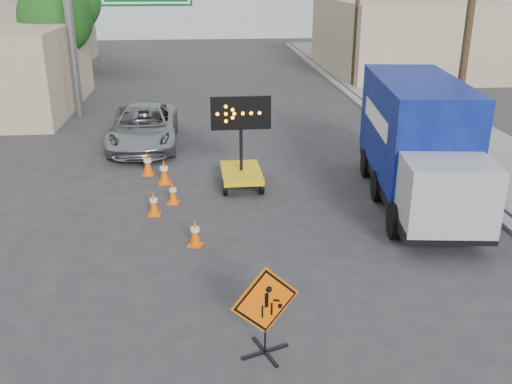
{
  "coord_description": "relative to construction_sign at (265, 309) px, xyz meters",
  "views": [
    {
      "loc": [
        -0.82,
        -8.68,
        6.35
      ],
      "look_at": [
        0.32,
        3.17,
        1.72
      ],
      "focal_mm": 40.0,
      "sensor_mm": 36.0,
      "label": 1
    }
  ],
  "objects": [
    {
      "name": "curb_right",
      "position": [
        7.06,
        15.31,
        -0.85
      ],
      "size": [
        0.4,
        60.0,
        0.12
      ],
      "primitive_type": "cube",
      "color": "gray",
      "rests_on": "ground"
    },
    {
      "name": "pickup_truck",
      "position": [
        -3.24,
        13.26,
        -0.16
      ],
      "size": [
        2.59,
        5.48,
        1.51
      ],
      "primitive_type": "imported",
      "rotation": [
        0.0,
        0.0,
        0.02
      ],
      "color": "#9EA0A5",
      "rests_on": "ground"
    },
    {
      "name": "utility_pole_far",
      "position": [
        7.86,
        24.31,
        3.77
      ],
      "size": [
        1.8,
        0.26,
        9.0
      ],
      "color": "#46351E",
      "rests_on": "ground"
    },
    {
      "name": "ground",
      "position": [
        -0.14,
        0.31,
        -0.91
      ],
      "size": [
        100.0,
        100.0,
        0.0
      ],
      "primitive_type": "plane",
      "color": "#2D2D30",
      "rests_on": "ground"
    },
    {
      "name": "cone_c",
      "position": [
        -1.9,
        7.22,
        -0.58
      ],
      "size": [
        0.37,
        0.37,
        0.66
      ],
      "rotation": [
        0.0,
        0.0,
        -0.13
      ],
      "color": "#F55E05",
      "rests_on": "ground"
    },
    {
      "name": "highway_gantry",
      "position": [
        -4.58,
        18.27,
        4.16
      ],
      "size": [
        6.18,
        0.38,
        6.9
      ],
      "color": "slate",
      "rests_on": "ground"
    },
    {
      "name": "tree_left_near",
      "position": [
        -8.14,
        22.31,
        3.25
      ],
      "size": [
        3.71,
        3.71,
        6.03
      ],
      "color": "#46351E",
      "rests_on": "ground"
    },
    {
      "name": "cone_b",
      "position": [
        -2.39,
        6.41,
        -0.57
      ],
      "size": [
        0.37,
        0.37,
        0.69
      ],
      "rotation": [
        0.0,
        0.0,
        -0.08
      ],
      "color": "#F55E05",
      "rests_on": "ground"
    },
    {
      "name": "sidewalk_right",
      "position": [
        9.36,
        15.31,
        -0.84
      ],
      "size": [
        4.0,
        60.0,
        0.15
      ],
      "primitive_type": "cube",
      "color": "gray",
      "rests_on": "ground"
    },
    {
      "name": "box_truck",
      "position": [
        5.11,
        6.74,
        0.67
      ],
      "size": [
        3.05,
        7.56,
        3.48
      ],
      "rotation": [
        0.0,
        0.0,
        -0.12
      ],
      "color": "black",
      "rests_on": "ground"
    },
    {
      "name": "utility_pole_near",
      "position": [
        7.86,
        10.31,
        3.77
      ],
      "size": [
        1.8,
        0.26,
        9.0
      ],
      "color": "#46351E",
      "rests_on": "ground"
    },
    {
      "name": "cone_d",
      "position": [
        -2.24,
        8.93,
        -0.51
      ],
      "size": [
        0.44,
        0.44,
        0.8
      ],
      "rotation": [
        0.0,
        0.0,
        0.09
      ],
      "color": "#F55E05",
      "rests_on": "ground"
    },
    {
      "name": "cone_a",
      "position": [
        -1.24,
        4.4,
        -0.57
      ],
      "size": [
        0.45,
        0.45,
        0.69
      ],
      "rotation": [
        0.0,
        0.0,
        -0.38
      ],
      "color": "#F55E05",
      "rests_on": "ground"
    },
    {
      "name": "cone_e",
      "position": [
        -2.83,
        9.83,
        -0.52
      ],
      "size": [
        0.44,
        0.44,
        0.78
      ],
      "rotation": [
        0.0,
        0.0,
        -0.12
      ],
      "color": "#F55E05",
      "rests_on": "ground"
    },
    {
      "name": "construction_sign",
      "position": [
        0.0,
        0.0,
        0.0
      ],
      "size": [
        1.23,
        0.88,
        1.73
      ],
      "rotation": [
        0.0,
        0.0,
        0.37
      ],
      "color": "black",
      "rests_on": "ground"
    },
    {
      "name": "tree_left_far",
      "position": [
        -9.14,
        30.31,
        3.68
      ],
      "size": [
        4.1,
        4.1,
        6.66
      ],
      "color": "#46351E",
      "rests_on": "ground"
    },
    {
      "name": "arrow_board",
      "position": [
        0.18,
        8.42,
        -0.27
      ],
      "size": [
        1.82,
        2.04,
        2.88
      ],
      "rotation": [
        0.0,
        0.0,
        0.02
      ],
      "color": "yellow",
      "rests_on": "ground"
    },
    {
      "name": "building_right_far",
      "position": [
        12.86,
        30.31,
        1.39
      ],
      "size": [
        10.0,
        14.0,
        4.6
      ],
      "primitive_type": "cube",
      "color": "tan",
      "rests_on": "ground"
    }
  ]
}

